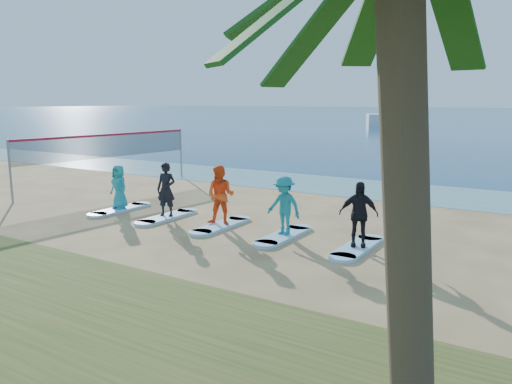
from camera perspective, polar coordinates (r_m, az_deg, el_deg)
The scene contains 14 objects.
ground at distance 14.86m, azimuth -6.76°, elevation -5.06°, with size 600.00×600.00×0.00m, color tan.
shallow_water at distance 23.77m, azimuth 9.23°, elevation 0.73°, with size 600.00×600.00×0.00m, color teal.
volleyball_net at distance 23.68m, azimuth -16.58°, elevation 5.03°, with size 1.06×9.04×2.50m.
boat_offshore_a at distance 85.13m, azimuth 13.57°, elevation 7.44°, with size 2.86×7.21×1.81m, color silver.
surfboard_0 at distance 18.82m, azimuth -15.26°, elevation -1.93°, with size 0.70×2.20×0.09m, color #A4DBFF.
student_0 at distance 18.67m, azimuth -15.39°, elevation 0.57°, with size 0.77×0.50×1.58m, color teal.
surfboard_1 at distance 17.26m, azimuth -10.13°, elevation -2.82°, with size 0.70×2.20×0.09m, color #A4DBFF.
student_1 at distance 17.07m, azimuth -10.23°, elevation 0.29°, with size 0.66×0.43×1.82m, color black.
surfboard_2 at distance 15.87m, azimuth -4.02°, elevation -3.85°, with size 0.70×2.20×0.09m, color #A4DBFF.
student_2 at distance 15.65m, azimuth -4.07°, elevation -0.38°, with size 0.91×0.71×1.87m, color #FF521A.
surfboard_3 at distance 14.69m, azimuth 3.18°, elevation -5.00°, with size 0.70×2.20×0.09m, color #A4DBFF.
student_3 at distance 14.48m, azimuth 3.21°, elevation -1.55°, with size 1.11×0.64×1.72m, color teal.
surfboard_4 at distance 13.79m, azimuth 11.50°, elevation -6.23°, with size 0.70×2.20×0.09m, color #A4DBFF.
student_4 at distance 13.56m, azimuth 11.64°, elevation -2.49°, with size 1.03×0.43×1.76m, color black.
Camera 1 is at (9.01, -11.15, 3.94)m, focal length 35.00 mm.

